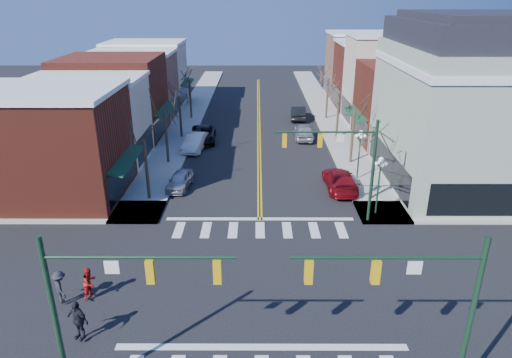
{
  "coord_description": "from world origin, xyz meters",
  "views": [
    {
      "loc": [
        -0.21,
        -20.52,
        14.61
      ],
      "look_at": [
        -0.28,
        8.31,
        2.8
      ],
      "focal_mm": 32.0,
      "sensor_mm": 36.0,
      "label": 1
    }
  ],
  "objects_px": {
    "lamppost_corner": "(379,176)",
    "car_right_far": "(298,113)",
    "car_left_mid": "(195,142)",
    "pedestrian_red_b": "(90,283)",
    "lamppost_midblock": "(360,146)",
    "pedestrian_dark_a": "(78,320)",
    "car_left_near": "(180,180)",
    "pedestrian_dark_b": "(60,287)",
    "car_right_near": "(340,180)",
    "victorian_corner": "(472,103)",
    "car_left_far": "(203,134)",
    "car_right_mid": "(304,131)"
  },
  "relations": [
    {
      "from": "car_right_far",
      "to": "pedestrian_dark_b",
      "type": "height_order",
      "value": "pedestrian_dark_b"
    },
    {
      "from": "victorian_corner",
      "to": "lamppost_corner",
      "type": "height_order",
      "value": "victorian_corner"
    },
    {
      "from": "pedestrian_red_b",
      "to": "pedestrian_dark_b",
      "type": "height_order",
      "value": "pedestrian_dark_b"
    },
    {
      "from": "victorian_corner",
      "to": "car_right_mid",
      "type": "height_order",
      "value": "victorian_corner"
    },
    {
      "from": "car_left_mid",
      "to": "car_right_far",
      "type": "relative_size",
      "value": 0.98
    },
    {
      "from": "car_left_far",
      "to": "victorian_corner",
      "type": "bearing_deg",
      "value": -29.52
    },
    {
      "from": "car_left_near",
      "to": "car_left_far",
      "type": "height_order",
      "value": "car_left_far"
    },
    {
      "from": "car_left_far",
      "to": "pedestrian_dark_b",
      "type": "height_order",
      "value": "pedestrian_dark_b"
    },
    {
      "from": "car_right_near",
      "to": "pedestrian_red_b",
      "type": "distance_m",
      "value": 20.74
    },
    {
      "from": "car_left_mid",
      "to": "pedestrian_red_b",
      "type": "xyz_separation_m",
      "value": [
        -2.29,
        -24.06,
        0.19
      ]
    },
    {
      "from": "car_left_mid",
      "to": "pedestrian_dark_a",
      "type": "distance_m",
      "value": 27.11
    },
    {
      "from": "lamppost_corner",
      "to": "car_right_far",
      "type": "bearing_deg",
      "value": 97.2
    },
    {
      "from": "pedestrian_dark_a",
      "to": "pedestrian_dark_b",
      "type": "distance_m",
      "value": 3.14
    },
    {
      "from": "lamppost_midblock",
      "to": "car_right_far",
      "type": "distance_m",
      "value": 20.27
    },
    {
      "from": "lamppost_midblock",
      "to": "car_right_mid",
      "type": "xyz_separation_m",
      "value": [
        -3.4,
        11.66,
        -2.13
      ]
    },
    {
      "from": "lamppost_midblock",
      "to": "pedestrian_red_b",
      "type": "xyz_separation_m",
      "value": [
        -16.89,
        -16.17,
        -1.97
      ]
    },
    {
      "from": "car_left_mid",
      "to": "pedestrian_dark_b",
      "type": "bearing_deg",
      "value": -90.71
    },
    {
      "from": "car_left_near",
      "to": "pedestrian_dark_a",
      "type": "relative_size",
      "value": 1.99
    },
    {
      "from": "pedestrian_dark_b",
      "to": "lamppost_corner",
      "type": "bearing_deg",
      "value": -96.82
    },
    {
      "from": "car_left_mid",
      "to": "lamppost_midblock",
      "type": "bearing_deg",
      "value": -20.73
    },
    {
      "from": "car_right_mid",
      "to": "pedestrian_dark_a",
      "type": "height_order",
      "value": "pedestrian_dark_a"
    },
    {
      "from": "car_right_near",
      "to": "car_left_mid",
      "type": "bearing_deg",
      "value": -38.72
    },
    {
      "from": "lamppost_corner",
      "to": "pedestrian_red_b",
      "type": "bearing_deg",
      "value": -150.21
    },
    {
      "from": "lamppost_corner",
      "to": "pedestrian_red_b",
      "type": "xyz_separation_m",
      "value": [
        -16.89,
        -9.67,
        -1.97
      ]
    },
    {
      "from": "lamppost_midblock",
      "to": "car_left_near",
      "type": "bearing_deg",
      "value": -173.07
    },
    {
      "from": "car_left_mid",
      "to": "victorian_corner",
      "type": "bearing_deg",
      "value": -12.46
    },
    {
      "from": "car_right_far",
      "to": "pedestrian_red_b",
      "type": "distance_m",
      "value": 38.51
    },
    {
      "from": "car_left_far",
      "to": "car_right_far",
      "type": "xyz_separation_m",
      "value": [
        10.78,
        9.23,
        0.05
      ]
    },
    {
      "from": "lamppost_midblock",
      "to": "car_right_near",
      "type": "distance_m",
      "value": 3.42
    },
    {
      "from": "car_right_far",
      "to": "pedestrian_dark_a",
      "type": "distance_m",
      "value": 41.17
    },
    {
      "from": "pedestrian_dark_b",
      "to": "car_right_near",
      "type": "bearing_deg",
      "value": -84.05
    },
    {
      "from": "car_right_near",
      "to": "pedestrian_dark_a",
      "type": "bearing_deg",
      "value": 48.55
    },
    {
      "from": "car_left_mid",
      "to": "car_right_near",
      "type": "distance_m",
      "value": 16.13
    },
    {
      "from": "car_left_near",
      "to": "car_left_mid",
      "type": "distance_m",
      "value": 9.66
    },
    {
      "from": "victorian_corner",
      "to": "car_left_near",
      "type": "height_order",
      "value": "victorian_corner"
    },
    {
      "from": "lamppost_midblock",
      "to": "pedestrian_dark_a",
      "type": "bearing_deg",
      "value": -130.52
    },
    {
      "from": "car_right_far",
      "to": "victorian_corner",
      "type": "bearing_deg",
      "value": 122.64
    },
    {
      "from": "car_right_near",
      "to": "pedestrian_red_b",
      "type": "xyz_separation_m",
      "value": [
        -15.09,
        -14.23,
        0.2
      ]
    },
    {
      "from": "lamppost_corner",
      "to": "car_left_mid",
      "type": "xyz_separation_m",
      "value": [
        -14.6,
        14.39,
        -2.16
      ]
    },
    {
      "from": "car_right_near",
      "to": "car_right_mid",
      "type": "bearing_deg",
      "value": -84.5
    },
    {
      "from": "car_right_near",
      "to": "car_right_far",
      "type": "bearing_deg",
      "value": -87.19
    },
    {
      "from": "lamppost_midblock",
      "to": "pedestrian_red_b",
      "type": "bearing_deg",
      "value": -136.25
    },
    {
      "from": "car_right_mid",
      "to": "pedestrian_red_b",
      "type": "bearing_deg",
      "value": 65.12
    },
    {
      "from": "pedestrian_dark_b",
      "to": "lamppost_midblock",
      "type": "bearing_deg",
      "value": -83.48
    },
    {
      "from": "car_right_near",
      "to": "car_right_mid",
      "type": "relative_size",
      "value": 1.13
    },
    {
      "from": "lamppost_corner",
      "to": "pedestrian_red_b",
      "type": "height_order",
      "value": "lamppost_corner"
    },
    {
      "from": "lamppost_corner",
      "to": "car_right_far",
      "type": "xyz_separation_m",
      "value": [
        -3.33,
        26.38,
        -2.14
      ]
    },
    {
      "from": "lamppost_corner",
      "to": "victorian_corner",
      "type": "bearing_deg",
      "value": 35.86
    },
    {
      "from": "victorian_corner",
      "to": "car_left_near",
      "type": "xyz_separation_m",
      "value": [
        -22.9,
        -1.27,
        -5.99
      ]
    },
    {
      "from": "lamppost_corner",
      "to": "car_right_near",
      "type": "relative_size",
      "value": 0.79
    }
  ]
}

